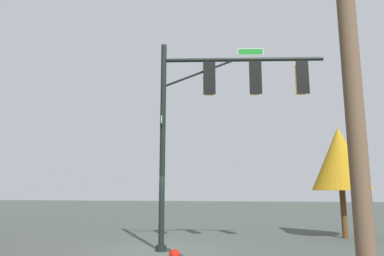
{
  "coord_description": "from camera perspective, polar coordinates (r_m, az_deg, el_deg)",
  "views": [
    {
      "loc": [
        3.36,
        -12.15,
        2.0
      ],
      "look_at": [
        0.99,
        0.37,
        4.25
      ],
      "focal_mm": 33.41,
      "sensor_mm": 36.0,
      "label": 1
    }
  ],
  "objects": [
    {
      "name": "signal_pole_assembly",
      "position": [
        13.0,
        5.26,
        4.78
      ],
      "size": [
        5.95,
        1.58,
        7.36
      ],
      "color": "black",
      "rests_on": "ground_plane"
    },
    {
      "name": "tree_mid",
      "position": [
        17.31,
        22.54,
        -4.55
      ],
      "size": [
        2.54,
        2.54,
        4.85
      ],
      "color": "#523519",
      "rests_on": "ground_plane"
    },
    {
      "name": "utility_pole",
      "position": [
        5.74,
        23.47,
        16.25
      ],
      "size": [
        1.18,
        1.51,
        8.57
      ],
      "color": "brown",
      "rests_on": "ground_plane"
    },
    {
      "name": "ground_plane",
      "position": [
        12.76,
        -4.97,
        -19.01
      ],
      "size": [
        120.0,
        120.0,
        0.0
      ],
      "primitive_type": "plane",
      "color": "#414842"
    }
  ]
}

